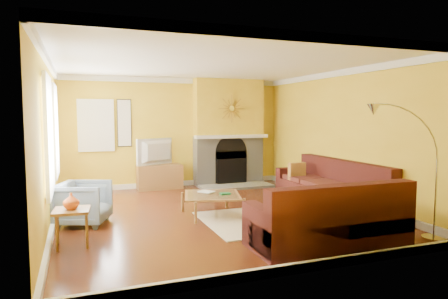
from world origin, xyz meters
name	(u,v)px	position (x,y,z in m)	size (l,w,h in m)	color
floor	(214,213)	(0.00, 0.00, -0.01)	(5.50, 6.00, 0.02)	#602B14
ceiling	(214,63)	(0.00, 0.00, 2.71)	(5.50, 6.00, 0.02)	white
wall_back	(175,133)	(0.00, 3.01, 1.35)	(5.50, 0.02, 2.70)	gold
wall_front	(302,156)	(0.00, -3.01, 1.35)	(5.50, 0.02, 2.70)	gold
wall_left	(48,143)	(-2.76, 0.00, 1.35)	(0.02, 6.00, 2.70)	gold
wall_right	(342,137)	(2.76, 0.00, 1.35)	(0.02, 6.00, 2.70)	gold
baseboard	(214,210)	(0.00, 0.00, 0.06)	(5.50, 6.00, 0.12)	white
crown_molding	(214,67)	(0.00, 0.00, 2.64)	(5.50, 6.00, 0.12)	white
window_left_near	(54,131)	(-2.72, 1.30, 1.50)	(0.06, 1.22, 1.72)	white
window_left_far	(47,136)	(-2.72, -0.60, 1.50)	(0.06, 1.22, 1.72)	white
window_back	(96,125)	(-1.90, 2.96, 1.55)	(0.82, 0.06, 1.22)	white
wall_art	(124,123)	(-1.25, 2.97, 1.60)	(0.34, 0.04, 1.14)	white
fireplace	(228,132)	(1.35, 2.80, 1.35)	(1.80, 0.40, 2.70)	gray
mantel	(232,136)	(1.35, 2.56, 1.25)	(1.92, 0.22, 0.08)	white
hearth	(236,186)	(1.35, 2.25, 0.03)	(1.80, 0.70, 0.06)	gray
sunburst	(232,109)	(1.35, 2.57, 1.95)	(0.70, 0.04, 0.70)	olive
rug	(273,219)	(0.82, -0.77, 0.01)	(2.40, 1.80, 0.02)	beige
sectional_sofa	(297,192)	(1.27, -0.79, 0.45)	(2.96, 3.83, 0.90)	#471916
coffee_table	(212,204)	(-0.08, -0.13, 0.19)	(0.97, 0.97, 0.38)	white
media_console	(160,177)	(-0.47, 2.74, 0.30)	(1.07, 0.48, 0.59)	olive
tv	(159,152)	(-0.47, 2.74, 0.91)	(1.11, 0.15, 0.64)	black
subwoofer	(176,181)	(-0.06, 2.80, 0.15)	(0.31, 0.31, 0.31)	white
armchair	(84,203)	(-2.26, 0.00, 0.36)	(0.76, 0.78, 0.71)	slate
side_table	(72,228)	(-2.42, -1.09, 0.26)	(0.47, 0.47, 0.52)	olive
vase	(71,201)	(-2.42, -1.09, 0.63)	(0.22, 0.22, 0.23)	#D8591E
book	(203,193)	(-0.22, -0.03, 0.40)	(0.20, 0.27, 0.03)	white
arc_lamp	(408,176)	(1.91, -2.62, 0.97)	(1.25, 0.36, 1.93)	silver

